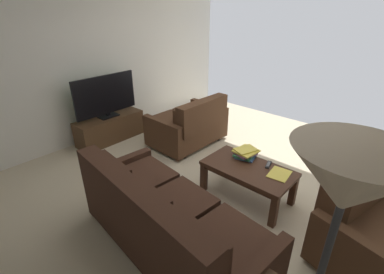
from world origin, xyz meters
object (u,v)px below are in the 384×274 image
object	(u,v)px
loose_magazine	(279,174)
floor_lamp	(341,205)
loveseat_near	(190,124)
coffee_table	(248,172)
flat_tv	(106,96)
armchair_side	(377,235)
tv_remote	(268,165)
sofa_main	(165,221)
tv_stand	(110,128)
book_stack	(245,153)

from	to	relation	value
loose_magazine	floor_lamp	bearing A→B (deg)	110.87
loveseat_near	coffee_table	distance (m)	1.59
flat_tv	armchair_side	distance (m)	3.94
coffee_table	loveseat_near	bearing A→B (deg)	-22.18
armchair_side	coffee_table	bearing A→B (deg)	-4.41
tv_remote	sofa_main	bearing A→B (deg)	79.28
floor_lamp	tv_remote	bearing A→B (deg)	-59.09
flat_tv	tv_remote	size ratio (longest dim) A/B	6.56
flat_tv	tv_remote	bearing A→B (deg)	-171.74
tv_stand	armchair_side	size ratio (longest dim) A/B	1.04
tv_stand	tv_remote	bearing A→B (deg)	-171.77
tv_stand	tv_remote	distance (m)	2.77
flat_tv	tv_remote	world-z (taller)	flat_tv
tv_stand	book_stack	world-z (taller)	book_stack
sofa_main	book_stack	world-z (taller)	sofa_main
sofa_main	loveseat_near	xyz separation A→B (m)	(1.36, -1.81, -0.02)
coffee_table	floor_lamp	bearing A→B (deg)	127.48
tv_stand	book_stack	bearing A→B (deg)	-170.90
tv_remote	book_stack	bearing A→B (deg)	1.38
sofa_main	tv_remote	bearing A→B (deg)	-100.72
coffee_table	tv_stand	bearing A→B (deg)	4.63
sofa_main	book_stack	size ratio (longest dim) A/B	6.55
coffee_table	loose_magazine	size ratio (longest dim) A/B	3.82
floor_lamp	loose_magazine	size ratio (longest dim) A/B	6.40
armchair_side	loose_magazine	world-z (taller)	armchair_side
loveseat_near	armchair_side	distance (m)	2.89
sofa_main	loveseat_near	world-z (taller)	sofa_main
coffee_table	tv_remote	bearing A→B (deg)	-129.31
loveseat_near	flat_tv	distance (m)	1.44
floor_lamp	book_stack	bearing A→B (deg)	-52.03
loveseat_near	loose_magazine	distance (m)	1.87
book_stack	loose_magazine	bearing A→B (deg)	171.00
tv_stand	armchair_side	distance (m)	3.91
tv_stand	loose_magazine	xyz separation A→B (m)	(-2.91, -0.31, 0.21)
flat_tv	book_stack	bearing A→B (deg)	-170.87
coffee_table	book_stack	bearing A→B (deg)	-48.03
coffee_table	armchair_side	size ratio (longest dim) A/B	0.93
loveseat_near	floor_lamp	distance (m)	3.63
loveseat_near	coffee_table	size ratio (longest dim) A/B	1.18
sofa_main	flat_tv	size ratio (longest dim) A/B	1.83
tv_remote	loveseat_near	bearing A→B (deg)	-14.29
sofa_main	floor_lamp	bearing A→B (deg)	164.97
sofa_main	floor_lamp	distance (m)	1.77
sofa_main	tv_stand	world-z (taller)	sofa_main
loveseat_near	book_stack	distance (m)	1.38
loveseat_near	flat_tv	xyz separation A→B (m)	(1.11, 0.81, 0.44)
floor_lamp	book_stack	distance (m)	2.44
tv_stand	flat_tv	xyz separation A→B (m)	(-0.00, 0.00, 0.58)
floor_lamp	tv_stand	distance (m)	4.22
sofa_main	tv_stand	distance (m)	2.67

